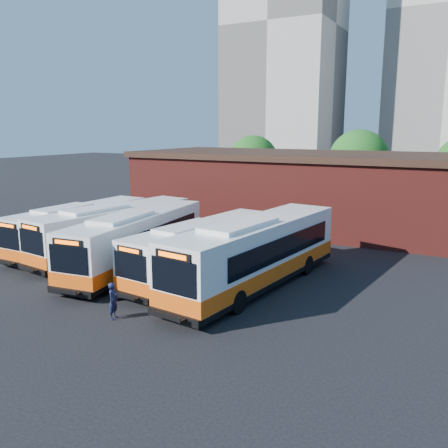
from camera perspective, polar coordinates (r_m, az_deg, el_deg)
The scene contains 11 objects.
ground at distance 25.68m, azimuth -6.68°, elevation -7.80°, with size 220.00×220.00×0.00m, color black.
bus_farwest at distance 34.86m, azimuth -16.93°, elevation -0.57°, with size 2.63×12.04×3.27m.
bus_west at distance 32.70m, azimuth -13.04°, elevation -0.96°, with size 4.23×12.95×3.48m.
bus_midwest at distance 29.42m, azimuth -10.40°, elevation -2.16°, with size 4.16×13.20×3.55m.
bus_mideast at distance 27.38m, azimuth -2.53°, elevation -3.27°, with size 3.76×12.15×3.27m.
bus_east at distance 25.53m, azimuth 3.86°, elevation -3.80°, with size 4.44×14.19×3.81m.
transit_worker at distance 22.04m, azimuth -13.18°, elevation -8.99°, with size 0.62×0.40×1.69m, color #131837.
depot_building at distance 42.49m, azimuth 8.92°, elevation 4.29°, with size 28.60×12.60×6.40m.
tree_west at distance 57.21m, azimuth 3.54°, elevation 7.59°, with size 6.00×6.00×7.65m.
tree_mid at distance 55.20m, azimuth 15.91°, elevation 7.50°, with size 6.56×6.56×8.36m.
tower_left at distance 100.50m, azimuth 7.43°, elevation 22.44°, with size 20.00×18.00×56.20m.
Camera 1 is at (14.08, -19.76, 8.40)m, focal length 38.00 mm.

